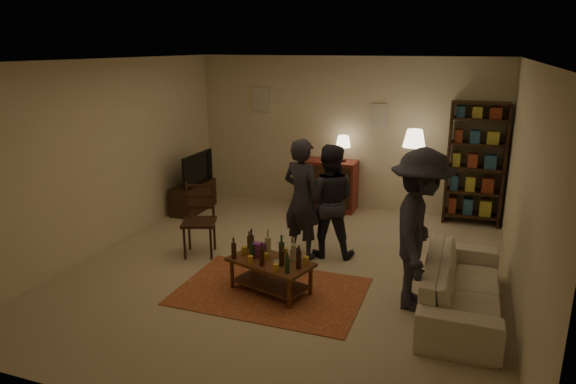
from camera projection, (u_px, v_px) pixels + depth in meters
The scene contains 13 objects.
floor at pixel (288, 269), 6.84m from camera, with size 6.00×6.00×0.00m, color #C6B793.
room_shell at pixel (310, 106), 9.24m from camera, with size 6.00×6.00×6.00m.
rug at pixel (271, 291), 6.21m from camera, with size 2.20×1.50×0.01m, color maroon.
coffee_table at pixel (270, 263), 6.12m from camera, with size 1.11×0.81×0.75m.
dining_chair at pixel (200, 216), 7.23m from camera, with size 0.58×0.58×1.04m.
tv_stand at pixel (193, 190), 9.16m from camera, with size 0.40×1.00×1.06m.
dresser at pixel (329, 184), 9.22m from camera, with size 1.00×0.50×1.36m.
bookshelf at pixel (475, 163), 8.33m from camera, with size 0.90×0.34×2.02m.
floor_lamp at pixel (414, 145), 8.23m from camera, with size 0.36×0.36×1.58m.
sofa at pixel (462, 286), 5.67m from camera, with size 2.08×0.81×0.61m, color beige.
person_left at pixel (302, 199), 7.04m from camera, with size 0.61×0.40×1.68m, color #232229.
person_right at pixel (328, 201), 7.09m from camera, with size 0.78×0.60×1.60m, color #24252B.
person_by_sofa at pixel (419, 230), 5.64m from camera, with size 1.18×0.68×1.83m, color #2A2A32.
Camera 1 is at (2.14, -5.91, 2.87)m, focal length 32.00 mm.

